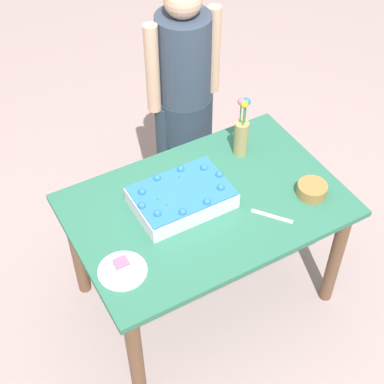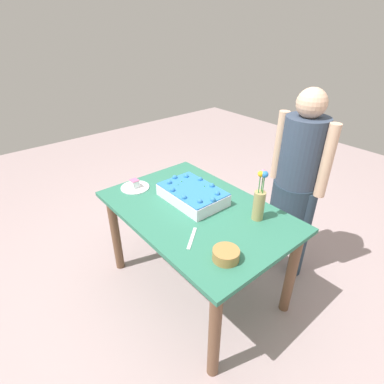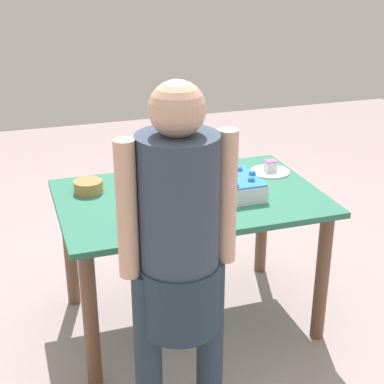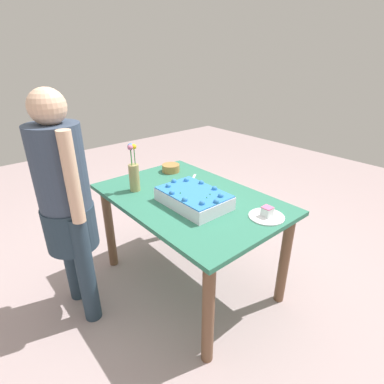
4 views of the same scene
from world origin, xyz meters
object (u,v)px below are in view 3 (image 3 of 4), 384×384
sheet_cake (214,188)px  serving_plate_with_slice (270,170)px  flower_vase (133,196)px  person_standing (179,250)px  cake_knife (136,184)px  fruit_bowl (88,187)px

sheet_cake → serving_plate_with_slice: 0.48m
flower_vase → person_standing: size_ratio=0.23×
cake_knife → person_standing: size_ratio=0.14×
flower_vase → sheet_cake: bearing=-158.6°
sheet_cake → cake_knife: bearing=-40.3°
sheet_cake → serving_plate_with_slice: bearing=-151.6°
sheet_cake → person_standing: person_standing is taller
sheet_cake → fruit_bowl: sheet_cake is taller
flower_vase → person_standing: bearing=96.4°
fruit_bowl → sheet_cake: bearing=156.5°
sheet_cake → fruit_bowl: (0.58, -0.25, -0.02)m
fruit_bowl → serving_plate_with_slice: bearing=178.4°
sheet_cake → flower_vase: size_ratio=1.32×
flower_vase → fruit_bowl: flower_vase is taller
flower_vase → cake_knife: bearing=-104.0°
sheet_cake → person_standing: bearing=60.2°
cake_knife → fruit_bowl: bearing=57.8°
serving_plate_with_slice → flower_vase: flower_vase is taller
serving_plate_with_slice → fruit_bowl: 1.00m
sheet_cake → cake_knife: (0.33, -0.28, -0.05)m
serving_plate_with_slice → person_standing: person_standing is taller
sheet_cake → person_standing: 0.79m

